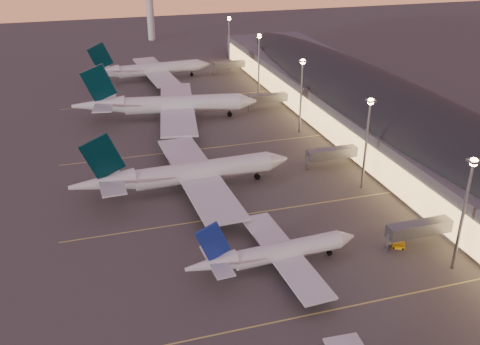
{
  "coord_description": "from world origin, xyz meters",
  "views": [
    {
      "loc": [
        -35.22,
        -77.53,
        67.7
      ],
      "look_at": [
        2.0,
        45.0,
        7.0
      ],
      "focal_mm": 40.0,
      "sensor_mm": 36.0,
      "label": 1
    }
  ],
  "objects_px": {
    "airliner_wide_near": "(185,174)",
    "baggage_tug_c": "(396,245)",
    "airliner_wide_mid": "(167,105)",
    "airliner_narrow_north": "(274,253)",
    "airliner_wide_far": "(148,70)",
    "radar_tower": "(150,3)"
  },
  "relations": [
    {
      "from": "airliner_wide_near",
      "to": "baggage_tug_c",
      "type": "relative_size",
      "value": 13.8
    },
    {
      "from": "airliner_wide_near",
      "to": "airliner_wide_mid",
      "type": "xyz_separation_m",
      "value": [
        5.17,
        59.3,
        0.57
      ]
    },
    {
      "from": "airliner_narrow_north",
      "to": "airliner_wide_far",
      "type": "bearing_deg",
      "value": 88.39
    },
    {
      "from": "airliner_wide_mid",
      "to": "airliner_wide_far",
      "type": "relative_size",
      "value": 1.13
    },
    {
      "from": "airliner_narrow_north",
      "to": "airliner_wide_near",
      "type": "xyz_separation_m",
      "value": [
        -10.76,
        41.13,
        1.43
      ]
    },
    {
      "from": "airliner_wide_far",
      "to": "baggage_tug_c",
      "type": "xyz_separation_m",
      "value": [
        34.0,
        -156.83,
        -4.38
      ]
    },
    {
      "from": "airliner_wide_mid",
      "to": "radar_tower",
      "type": "xyz_separation_m",
      "value": [
        16.18,
        148.16,
        16.27
      ]
    },
    {
      "from": "airliner_narrow_north",
      "to": "airliner_wide_mid",
      "type": "bearing_deg",
      "value": 89.87
    },
    {
      "from": "airliner_wide_mid",
      "to": "radar_tower",
      "type": "height_order",
      "value": "radar_tower"
    },
    {
      "from": "airliner_narrow_north",
      "to": "airliner_wide_near",
      "type": "relative_size",
      "value": 0.64
    },
    {
      "from": "airliner_wide_near",
      "to": "airliner_wide_far",
      "type": "relative_size",
      "value": 1.02
    },
    {
      "from": "airliner_wide_far",
      "to": "airliner_wide_near",
      "type": "bearing_deg",
      "value": -97.4
    },
    {
      "from": "radar_tower",
      "to": "baggage_tug_c",
      "type": "xyz_separation_m",
      "value": [
        18.76,
        -249.38,
        -21.3
      ]
    },
    {
      "from": "airliner_narrow_north",
      "to": "airliner_wide_mid",
      "type": "height_order",
      "value": "airliner_wide_mid"
    },
    {
      "from": "airliner_wide_far",
      "to": "baggage_tug_c",
      "type": "bearing_deg",
      "value": -82.12
    },
    {
      "from": "airliner_wide_near",
      "to": "radar_tower",
      "type": "xyz_separation_m",
      "value": [
        21.35,
        207.46,
        16.84
      ]
    },
    {
      "from": "airliner_wide_mid",
      "to": "airliner_narrow_north",
      "type": "bearing_deg",
      "value": -77.48
    },
    {
      "from": "airliner_wide_near",
      "to": "airliner_wide_mid",
      "type": "height_order",
      "value": "airliner_wide_mid"
    },
    {
      "from": "airliner_narrow_north",
      "to": "airliner_wide_near",
      "type": "height_order",
      "value": "airliner_wide_near"
    },
    {
      "from": "baggage_tug_c",
      "to": "airliner_wide_mid",
      "type": "bearing_deg",
      "value": 139.86
    },
    {
      "from": "baggage_tug_c",
      "to": "airliner_narrow_north",
      "type": "bearing_deg",
      "value": -150.72
    },
    {
      "from": "airliner_wide_near",
      "to": "baggage_tug_c",
      "type": "xyz_separation_m",
      "value": [
        40.12,
        -41.92,
        -4.46
      ]
    }
  ]
}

